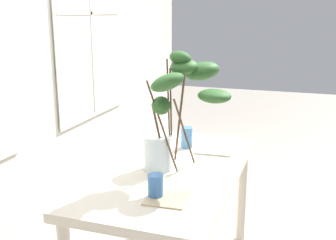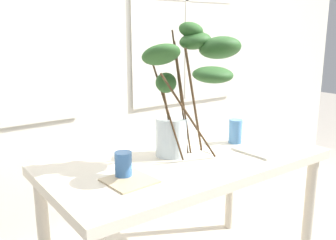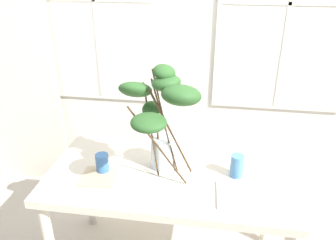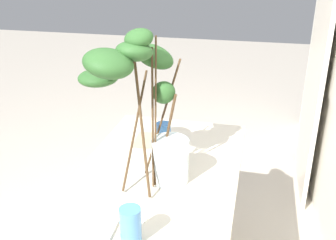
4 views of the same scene
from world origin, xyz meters
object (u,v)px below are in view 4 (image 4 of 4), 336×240
drinking_glass_blue_left (164,133)px  plate_square_left (153,141)px  vase_with_branches (144,101)px  dining_table (153,199)px  plate_square_right (80,234)px  drinking_glass_blue_right (131,225)px

drinking_glass_blue_left → plate_square_left: drinking_glass_blue_left is taller
drinking_glass_blue_left → vase_with_branches: bearing=0.5°
dining_table → vase_with_branches: vase_with_branches is taller
plate_square_left → drinking_glass_blue_left: bearing=84.5°
plate_square_right → drinking_glass_blue_right: bearing=93.3°
dining_table → vase_with_branches: bearing=-131.3°
dining_table → plate_square_right: size_ratio=6.11×
dining_table → plate_square_left: (-0.41, -0.11, 0.10)m
dining_table → drinking_glass_blue_right: bearing=4.4°
plate_square_right → plate_square_left: bearing=176.0°
dining_table → vase_with_branches: (-0.04, -0.04, 0.47)m
drinking_glass_blue_left → drinking_glass_blue_right: drinking_glass_blue_right is taller
vase_with_branches → drinking_glass_blue_right: bearing=9.6°
plate_square_left → plate_square_right: (0.82, -0.06, 0.00)m
dining_table → drinking_glass_blue_left: size_ratio=12.40×
drinking_glass_blue_left → plate_square_left: bearing=-95.5°
plate_square_right → dining_table: bearing=158.0°
dining_table → plate_square_left: 0.43m
drinking_glass_blue_right → plate_square_left: bearing=-170.2°
dining_table → drinking_glass_blue_right: drinking_glass_blue_right is taller
vase_with_branches → drinking_glass_blue_left: size_ratio=5.95×
vase_with_branches → plate_square_right: 0.60m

